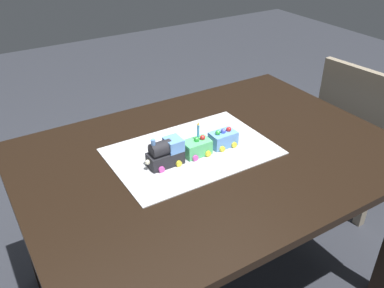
{
  "coord_description": "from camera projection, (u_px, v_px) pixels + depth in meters",
  "views": [
    {
      "loc": [
        -0.74,
        -1.06,
        1.56
      ],
      "look_at": [
        -0.06,
        0.05,
        0.77
      ],
      "focal_mm": 38.36,
      "sensor_mm": 36.0,
      "label": 1
    }
  ],
  "objects": [
    {
      "name": "cake_locomotive",
      "position": [
        166.0,
        153.0,
        1.43
      ],
      "size": [
        0.14,
        0.08,
        0.12
      ],
      "color": "#232328",
      "rests_on": "cake_board"
    },
    {
      "name": "cake_car_gondola_sky_blue",
      "position": [
        223.0,
        139.0,
        1.55
      ],
      "size": [
        0.1,
        0.08,
        0.07
      ],
      "color": "#669EEA",
      "rests_on": "cake_board"
    },
    {
      "name": "dining_table",
      "position": [
        212.0,
        176.0,
        1.58
      ],
      "size": [
        1.4,
        1.0,
        0.74
      ],
      "color": "black",
      "rests_on": "ground"
    },
    {
      "name": "chair",
      "position": [
        359.0,
        132.0,
        2.2
      ],
      "size": [
        0.44,
        0.44,
        0.86
      ],
      "rotation": [
        0.0,
        0.0,
        1.68
      ],
      "color": "gray",
      "rests_on": "ground"
    },
    {
      "name": "ground_plane",
      "position": [
        208.0,
        286.0,
        1.91
      ],
      "size": [
        8.0,
        8.0,
        0.0
      ],
      "primitive_type": "plane",
      "color": "#2D3038"
    },
    {
      "name": "birthday_candle",
      "position": [
        198.0,
        130.0,
        1.46
      ],
      "size": [
        0.01,
        0.01,
        0.06
      ],
      "color": "#4CA5E5",
      "rests_on": "cake_car_caboose_mint_green"
    },
    {
      "name": "cake_car_caboose_mint_green",
      "position": [
        197.0,
        147.0,
        1.5
      ],
      "size": [
        0.1,
        0.08,
        0.07
      ],
      "color": "#59CC7A",
      "rests_on": "cake_board"
    },
    {
      "name": "cake_board",
      "position": [
        192.0,
        151.0,
        1.53
      ],
      "size": [
        0.6,
        0.4,
        0.0
      ],
      "primitive_type": "cube",
      "color": "silver",
      "rests_on": "dining_table"
    }
  ]
}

